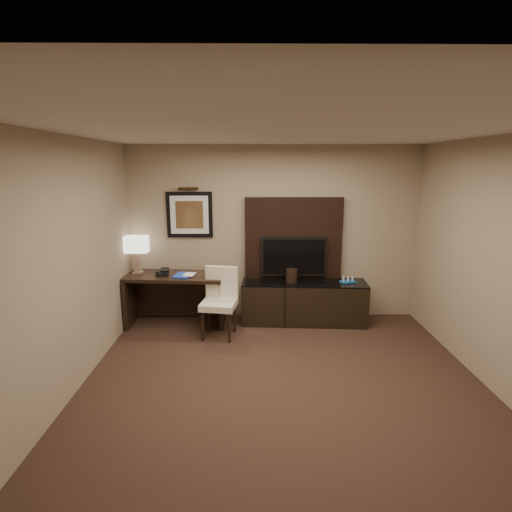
{
  "coord_description": "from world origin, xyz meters",
  "views": [
    {
      "loc": [
        -0.35,
        -3.64,
        2.39
      ],
      "look_at": [
        -0.29,
        1.8,
        1.15
      ],
      "focal_mm": 28.0,
      "sensor_mm": 36.0,
      "label": 1
    }
  ],
  "objects_px": {
    "tv": "(294,256)",
    "desk_phone": "(163,273)",
    "ice_bucket": "(291,276)",
    "credenza": "(304,302)",
    "minibar_tray": "(348,280)",
    "table_lamp": "(137,255)",
    "desk_chair": "(219,304)",
    "desk": "(176,299)"
  },
  "relations": [
    {
      "from": "desk",
      "to": "tv",
      "type": "relative_size",
      "value": 1.47
    },
    {
      "from": "minibar_tray",
      "to": "table_lamp",
      "type": "bearing_deg",
      "value": 178.3
    },
    {
      "from": "minibar_tray",
      "to": "desk_chair",
      "type": "bearing_deg",
      "value": -165.77
    },
    {
      "from": "credenza",
      "to": "ice_bucket",
      "type": "distance_m",
      "value": 0.47
    },
    {
      "from": "credenza",
      "to": "table_lamp",
      "type": "relative_size",
      "value": 3.36
    },
    {
      "from": "table_lamp",
      "to": "ice_bucket",
      "type": "relative_size",
      "value": 2.75
    },
    {
      "from": "desk_phone",
      "to": "ice_bucket",
      "type": "relative_size",
      "value": 0.88
    },
    {
      "from": "tv",
      "to": "minibar_tray",
      "type": "bearing_deg",
      "value": -11.79
    },
    {
      "from": "desk",
      "to": "tv",
      "type": "distance_m",
      "value": 1.92
    },
    {
      "from": "credenza",
      "to": "tv",
      "type": "xyz_separation_m",
      "value": [
        -0.15,
        0.14,
        0.69
      ]
    },
    {
      "from": "credenza",
      "to": "tv",
      "type": "distance_m",
      "value": 0.73
    },
    {
      "from": "credenza",
      "to": "ice_bucket",
      "type": "relative_size",
      "value": 9.27
    },
    {
      "from": "desk_phone",
      "to": "desk_chair",
      "type": "bearing_deg",
      "value": -33.99
    },
    {
      "from": "credenza",
      "to": "minibar_tray",
      "type": "bearing_deg",
      "value": 0.97
    },
    {
      "from": "desk_phone",
      "to": "ice_bucket",
      "type": "xyz_separation_m",
      "value": [
        1.93,
        0.09,
        -0.08
      ]
    },
    {
      "from": "desk",
      "to": "minibar_tray",
      "type": "xyz_separation_m",
      "value": [
        2.62,
        0.02,
        0.3
      ]
    },
    {
      "from": "credenza",
      "to": "table_lamp",
      "type": "bearing_deg",
      "value": -177.86
    },
    {
      "from": "desk",
      "to": "desk_phone",
      "type": "bearing_deg",
      "value": -160.7
    },
    {
      "from": "table_lamp",
      "to": "minibar_tray",
      "type": "bearing_deg",
      "value": -1.7
    },
    {
      "from": "tv",
      "to": "desk_phone",
      "type": "xyz_separation_m",
      "value": [
        -1.98,
        -0.24,
        -0.19
      ]
    },
    {
      "from": "credenza",
      "to": "ice_bucket",
      "type": "height_order",
      "value": "ice_bucket"
    },
    {
      "from": "minibar_tray",
      "to": "ice_bucket",
      "type": "bearing_deg",
      "value": 178.29
    },
    {
      "from": "tv",
      "to": "table_lamp",
      "type": "relative_size",
      "value": 1.78
    },
    {
      "from": "ice_bucket",
      "to": "minibar_tray",
      "type": "height_order",
      "value": "ice_bucket"
    },
    {
      "from": "tv",
      "to": "table_lamp",
      "type": "bearing_deg",
      "value": -178.19
    },
    {
      "from": "tv",
      "to": "desk_phone",
      "type": "bearing_deg",
      "value": -173.17
    },
    {
      "from": "credenza",
      "to": "minibar_tray",
      "type": "height_order",
      "value": "minibar_tray"
    },
    {
      "from": "credenza",
      "to": "desk_chair",
      "type": "bearing_deg",
      "value": -154.13
    },
    {
      "from": "ice_bucket",
      "to": "credenza",
      "type": "bearing_deg",
      "value": 1.32
    },
    {
      "from": "tv",
      "to": "credenza",
      "type": "bearing_deg",
      "value": -42.12
    },
    {
      "from": "credenza",
      "to": "desk_chair",
      "type": "height_order",
      "value": "desk_chair"
    },
    {
      "from": "table_lamp",
      "to": "minibar_tray",
      "type": "relative_size",
      "value": 2.49
    },
    {
      "from": "credenza",
      "to": "desk_phone",
      "type": "distance_m",
      "value": 2.19
    },
    {
      "from": "tv",
      "to": "desk_phone",
      "type": "distance_m",
      "value": 2.0
    },
    {
      "from": "table_lamp",
      "to": "minibar_tray",
      "type": "height_order",
      "value": "table_lamp"
    },
    {
      "from": "desk_chair",
      "to": "desk_phone",
      "type": "bearing_deg",
      "value": 163.36
    },
    {
      "from": "desk_chair",
      "to": "ice_bucket",
      "type": "distance_m",
      "value": 1.22
    },
    {
      "from": "tv",
      "to": "minibar_tray",
      "type": "relative_size",
      "value": 4.43
    },
    {
      "from": "table_lamp",
      "to": "minibar_tray",
      "type": "xyz_separation_m",
      "value": [
        3.2,
        -0.09,
        -0.38
      ]
    },
    {
      "from": "credenza",
      "to": "tv",
      "type": "relative_size",
      "value": 1.89
    },
    {
      "from": "ice_bucket",
      "to": "minibar_tray",
      "type": "xyz_separation_m",
      "value": [
        0.86,
        -0.03,
        -0.06
      ]
    },
    {
      "from": "desk_chair",
      "to": "minibar_tray",
      "type": "xyz_separation_m",
      "value": [
        1.93,
        0.49,
        0.2
      ]
    }
  ]
}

